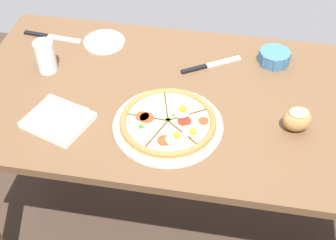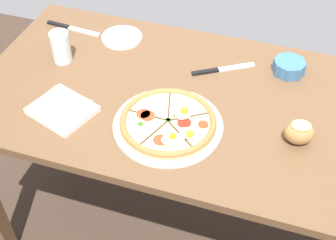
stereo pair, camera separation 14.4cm
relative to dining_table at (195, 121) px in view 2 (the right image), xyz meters
The scene contains 10 objects.
ground_plane 0.66m from the dining_table, ahead, with size 12.00×12.00×0.00m, color #3D2D23.
dining_table is the anchor object (origin of this frame).
pizza 0.20m from the dining_table, 107.76° to the right, with size 0.34×0.34×0.05m.
ramekin_bowl 0.38m from the dining_table, 41.82° to the left, with size 0.12×0.12×0.05m.
napkin_folded 0.46m from the dining_table, 153.78° to the right, with size 0.23×0.21×0.04m.
bread_piece_near 0.38m from the dining_table, 15.11° to the right, with size 0.10×0.08×0.08m.
knife_main 0.21m from the dining_table, 75.76° to the left, with size 0.21×0.14×0.01m.
knife_spare 0.64m from the dining_table, 156.76° to the left, with size 0.23×0.04×0.01m.
water_glass 0.55m from the dining_table, behind, with size 0.07×0.07×0.12m.
side_saucer 0.46m from the dining_table, 145.90° to the left, with size 0.16×0.16×0.01m.
Camera 2 is at (0.27, -1.13, 1.80)m, focal length 50.00 mm.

